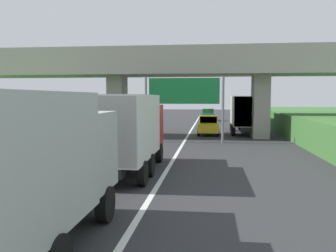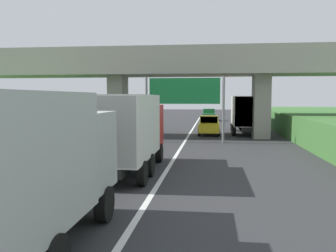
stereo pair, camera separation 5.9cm
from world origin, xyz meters
name	(u,v)px [view 1 (the left image)]	position (x,y,z in m)	size (l,w,h in m)	color
lane_centre_stripe	(181,146)	(0.00, 24.33, 0.00)	(0.20, 88.65, 0.01)	white
overpass_bridge	(187,71)	(0.00, 30.41, 5.49)	(40.00, 4.80, 7.35)	#9E998E
overhead_highway_sign	(184,95)	(0.00, 26.69, 3.53)	(5.88, 0.18, 4.85)	slate
truck_blue	(244,113)	(5.00, 33.90, 1.93)	(2.44, 7.30, 3.44)	black
truck_silver	(12,171)	(-1.77, 6.47, 1.93)	(2.44, 7.30, 3.44)	black
truck_red	(128,129)	(-1.62, 15.52, 1.93)	(2.44, 7.30, 3.44)	black
car_green	(208,115)	(1.59, 51.86, 0.86)	(1.86, 4.10, 1.72)	#236B38
car_yellow	(208,125)	(1.78, 32.31, 0.86)	(1.86, 4.10, 1.72)	gold
construction_barrel_3	(31,157)	(-6.66, 16.51, 0.46)	(0.57, 0.57, 0.90)	orange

